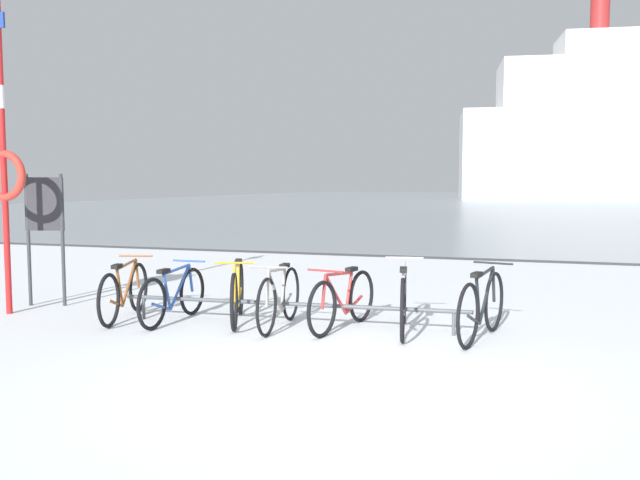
{
  "coord_description": "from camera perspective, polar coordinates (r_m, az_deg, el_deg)",
  "views": [
    {
      "loc": [
        1.62,
        -5.62,
        1.75
      ],
      "look_at": [
        -1.56,
        4.3,
        0.86
      ],
      "focal_mm": 37.66,
      "sensor_mm": 36.0,
      "label": 1
    }
  ],
  "objects": [
    {
      "name": "ground",
      "position": [
        59.57,
        16.25,
        2.97
      ],
      "size": [
        80.0,
        132.0,
        0.08
      ],
      "color": "silver"
    },
    {
      "name": "bike_rack",
      "position": [
        8.19,
        -2.61,
        -5.52
      ],
      "size": [
        4.36,
        0.32,
        0.31
      ],
      "color": "#4C5156",
      "rests_on": "ground"
    },
    {
      "name": "bicycle_0",
      "position": [
        8.99,
        -16.28,
        -4.24
      ],
      "size": [
        0.55,
        1.67,
        0.78
      ],
      "color": "black",
      "rests_on": "ground"
    },
    {
      "name": "bicycle_1",
      "position": [
        8.64,
        -12.35,
        -4.63
      ],
      "size": [
        0.46,
        1.6,
        0.74
      ],
      "color": "black",
      "rests_on": "ground"
    },
    {
      "name": "bicycle_2",
      "position": [
        8.48,
        -7.04,
        -4.51
      ],
      "size": [
        0.7,
        1.64,
        0.81
      ],
      "color": "black",
      "rests_on": "ground"
    },
    {
      "name": "bicycle_3",
      "position": [
        8.11,
        -3.48,
        -4.95
      ],
      "size": [
        0.46,
        1.63,
        0.8
      ],
      "color": "black",
      "rests_on": "ground"
    },
    {
      "name": "bicycle_4",
      "position": [
        8.03,
        1.95,
        -5.17
      ],
      "size": [
        0.51,
        1.63,
        0.77
      ],
      "color": "black",
      "rests_on": "ground"
    },
    {
      "name": "bicycle_5",
      "position": [
        7.93,
        7.11,
        -5.08
      ],
      "size": [
        0.47,
        1.73,
        0.84
      ],
      "color": "black",
      "rests_on": "ground"
    },
    {
      "name": "bicycle_6",
      "position": [
        7.71,
        13.6,
        -5.5
      ],
      "size": [
        0.52,
        1.65,
        0.83
      ],
      "color": "black",
      "rests_on": "ground"
    },
    {
      "name": "info_sign",
      "position": [
        10.23,
        -22.35,
        1.81
      ],
      "size": [
        0.54,
        0.18,
        1.87
      ],
      "color": "#33383D",
      "rests_on": "ground"
    },
    {
      "name": "rescue_post",
      "position": [
        9.81,
        -25.29,
        5.74
      ],
      "size": [
        0.67,
        0.1,
        4.09
      ],
      "color": "red",
      "rests_on": "ground"
    }
  ]
}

